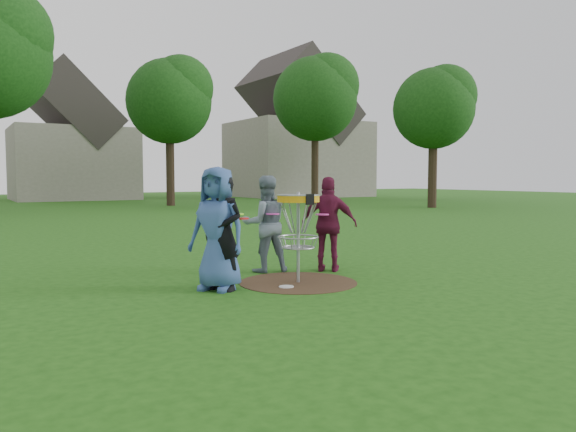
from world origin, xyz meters
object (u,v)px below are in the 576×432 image
player_grey (265,224)px  disc_golf_basket (298,216)px  player_maroon (329,224)px  player_blue (218,229)px  player_black (223,232)px

player_grey → disc_golf_basket: 1.15m
player_maroon → player_blue: bearing=52.4°
player_blue → disc_golf_basket: 1.28m
player_maroon → disc_golf_basket: size_ratio=1.17×
player_maroon → player_grey: bearing=11.6°
player_blue → player_maroon: size_ratio=1.09×
player_black → player_grey: 1.66m
player_grey → disc_golf_basket: player_grey is taller
player_grey → disc_golf_basket: (-0.05, -1.13, 0.20)m
player_blue → player_grey: bearing=92.9°
disc_golf_basket → player_blue: bearing=174.2°
player_blue → player_grey: 1.65m
player_grey → player_maroon: size_ratio=1.01×
player_blue → player_maroon: 2.31m
player_grey → player_black: bearing=52.7°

